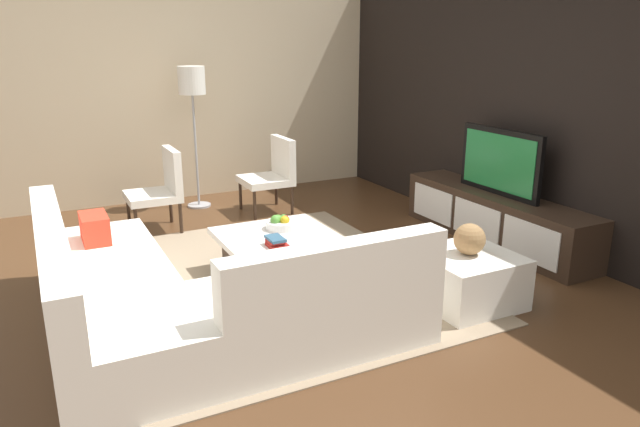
{
  "coord_description": "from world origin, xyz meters",
  "views": [
    {
      "loc": [
        4.19,
        -1.69,
        1.97
      ],
      "look_at": [
        -0.17,
        0.52,
        0.5
      ],
      "focal_mm": 32.74,
      "sensor_mm": 36.0,
      "label": 1
    }
  ],
  "objects_px": {
    "accent_chair_far": "(273,171)",
    "book_stack": "(276,242)",
    "ottoman": "(466,278)",
    "media_console": "(495,218)",
    "accent_chair_near": "(161,186)",
    "decorative_ball": "(470,239)",
    "sectional_couch": "(183,297)",
    "fruit_bowl": "(281,223)",
    "television": "(500,162)",
    "coffee_table": "(280,256)",
    "floor_lamp": "(192,90)"
  },
  "relations": [
    {
      "from": "television",
      "to": "sectional_couch",
      "type": "height_order",
      "value": "television"
    },
    {
      "from": "media_console",
      "to": "television",
      "type": "bearing_deg",
      "value": 90.0
    },
    {
      "from": "accent_chair_near",
      "to": "fruit_bowl",
      "type": "relative_size",
      "value": 3.11
    },
    {
      "from": "accent_chair_near",
      "to": "ottoman",
      "type": "distance_m",
      "value": 3.35
    },
    {
      "from": "accent_chair_far",
      "to": "book_stack",
      "type": "height_order",
      "value": "accent_chair_far"
    },
    {
      "from": "book_stack",
      "to": "accent_chair_near",
      "type": "bearing_deg",
      "value": -167.01
    },
    {
      "from": "ottoman",
      "to": "book_stack",
      "type": "xyz_separation_m",
      "value": [
        -0.87,
        -1.22,
        0.22
      ]
    },
    {
      "from": "television",
      "to": "coffee_table",
      "type": "bearing_deg",
      "value": -92.49
    },
    {
      "from": "coffee_table",
      "to": "fruit_bowl",
      "type": "distance_m",
      "value": 0.31
    },
    {
      "from": "floor_lamp",
      "to": "decorative_ball",
      "type": "height_order",
      "value": "floor_lamp"
    },
    {
      "from": "ottoman",
      "to": "media_console",
      "type": "bearing_deg",
      "value": 129.53
    },
    {
      "from": "accent_chair_near",
      "to": "book_stack",
      "type": "height_order",
      "value": "accent_chair_near"
    },
    {
      "from": "decorative_ball",
      "to": "coffee_table",
      "type": "bearing_deg",
      "value": -134.79
    },
    {
      "from": "book_stack",
      "to": "coffee_table",
      "type": "bearing_deg",
      "value": 151.01
    },
    {
      "from": "decorative_ball",
      "to": "book_stack",
      "type": "xyz_separation_m",
      "value": [
        -0.87,
        -1.22,
        -0.1
      ]
    },
    {
      "from": "television",
      "to": "ottoman",
      "type": "distance_m",
      "value": 1.67
    },
    {
      "from": "accent_chair_near",
      "to": "book_stack",
      "type": "relative_size",
      "value": 4.48
    },
    {
      "from": "television",
      "to": "accent_chair_far",
      "type": "distance_m",
      "value": 2.58
    },
    {
      "from": "media_console",
      "to": "fruit_bowl",
      "type": "bearing_deg",
      "value": -97.21
    },
    {
      "from": "coffee_table",
      "to": "accent_chair_far",
      "type": "xyz_separation_m",
      "value": [
        -1.93,
        0.74,
        0.29
      ]
    },
    {
      "from": "television",
      "to": "sectional_couch",
      "type": "bearing_deg",
      "value": -81.01
    },
    {
      "from": "book_stack",
      "to": "fruit_bowl",
      "type": "bearing_deg",
      "value": 151.32
    },
    {
      "from": "accent_chair_near",
      "to": "television",
      "type": "bearing_deg",
      "value": 67.76
    },
    {
      "from": "accent_chair_near",
      "to": "accent_chair_far",
      "type": "height_order",
      "value": "same"
    },
    {
      "from": "sectional_couch",
      "to": "decorative_ball",
      "type": "xyz_separation_m",
      "value": [
        0.47,
        2.08,
        0.24
      ]
    },
    {
      "from": "accent_chair_far",
      "to": "sectional_couch",
      "type": "bearing_deg",
      "value": -45.46
    },
    {
      "from": "fruit_bowl",
      "to": "accent_chair_far",
      "type": "height_order",
      "value": "accent_chair_far"
    },
    {
      "from": "floor_lamp",
      "to": "ottoman",
      "type": "xyz_separation_m",
      "value": [
        3.61,
        1.1,
        -1.2
      ]
    },
    {
      "from": "coffee_table",
      "to": "accent_chair_far",
      "type": "relative_size",
      "value": 1.16
    },
    {
      "from": "accent_chair_far",
      "to": "book_stack",
      "type": "bearing_deg",
      "value": -33.31
    },
    {
      "from": "media_console",
      "to": "decorative_ball",
      "type": "xyz_separation_m",
      "value": [
        0.99,
        -1.2,
        0.27
      ]
    },
    {
      "from": "media_console",
      "to": "coffee_table",
      "type": "distance_m",
      "value": 2.3
    },
    {
      "from": "sectional_couch",
      "to": "book_stack",
      "type": "xyz_separation_m",
      "value": [
        -0.4,
        0.86,
        0.14
      ]
    },
    {
      "from": "media_console",
      "to": "decorative_ball",
      "type": "relative_size",
      "value": 9.43
    },
    {
      "from": "accent_chair_near",
      "to": "ottoman",
      "type": "xyz_separation_m",
      "value": [
        2.88,
        1.68,
        -0.29
      ]
    },
    {
      "from": "coffee_table",
      "to": "floor_lamp",
      "type": "height_order",
      "value": "floor_lamp"
    },
    {
      "from": "media_console",
      "to": "accent_chair_near",
      "type": "height_order",
      "value": "accent_chair_near"
    },
    {
      "from": "sectional_couch",
      "to": "accent_chair_near",
      "type": "relative_size",
      "value": 2.81
    },
    {
      "from": "accent_chair_far",
      "to": "television",
      "type": "bearing_deg",
      "value": 25.98
    },
    {
      "from": "accent_chair_near",
      "to": "ottoman",
      "type": "bearing_deg",
      "value": 41.33
    },
    {
      "from": "book_stack",
      "to": "floor_lamp",
      "type": "bearing_deg",
      "value": 177.55
    },
    {
      "from": "decorative_ball",
      "to": "book_stack",
      "type": "bearing_deg",
      "value": -125.5
    },
    {
      "from": "ottoman",
      "to": "decorative_ball",
      "type": "height_order",
      "value": "decorative_ball"
    },
    {
      "from": "ottoman",
      "to": "decorative_ball",
      "type": "distance_m",
      "value": 0.32
    },
    {
      "from": "coffee_table",
      "to": "decorative_ball",
      "type": "bearing_deg",
      "value": 45.21
    },
    {
      "from": "television",
      "to": "coffee_table",
      "type": "xyz_separation_m",
      "value": [
        -0.1,
        -2.3,
        -0.62
      ]
    },
    {
      "from": "coffee_table",
      "to": "floor_lamp",
      "type": "bearing_deg",
      "value": -179.89
    },
    {
      "from": "book_stack",
      "to": "sectional_couch",
      "type": "bearing_deg",
      "value": -65.11
    },
    {
      "from": "media_console",
      "to": "floor_lamp",
      "type": "bearing_deg",
      "value": -138.73
    },
    {
      "from": "ottoman",
      "to": "fruit_bowl",
      "type": "height_order",
      "value": "fruit_bowl"
    }
  ]
}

